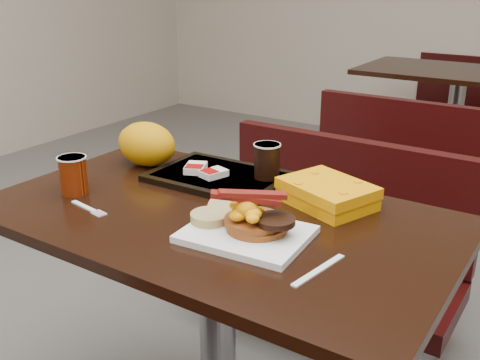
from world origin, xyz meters
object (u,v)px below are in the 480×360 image
Objects in this scene: bench_near_n at (325,244)px; pancake_stack at (257,223)px; bench_far_n at (476,110)px; table_far at (453,129)px; table_near at (218,336)px; coffee_cup_near at (73,175)px; fork at (84,206)px; hashbrown_sleeve_left at (196,168)px; clamshell at (327,194)px; knife at (319,270)px; platter at (246,234)px; coffee_cup_far at (267,161)px; tray at (219,177)px; bench_far_s at (420,160)px; hashbrown_sleeve_right at (214,173)px; paper_bag at (147,144)px.

pancake_stack is (0.16, -0.76, 0.42)m from bench_near_n.
table_far is at bearing -90.00° from bench_far_n.
coffee_cup_near reaches higher than table_near.
hashbrown_sleeve_left is at bearing 81.97° from fork.
bench_near_n is 0.68m from clamshell.
clamshell reaches higher than knife.
pancake_stack is (0.16, -2.66, 0.41)m from table_far.
bench_near_n is 0.98m from knife.
coffee_cup_far is (-0.14, 0.33, 0.06)m from platter.
tray reaches higher than table_near.
bench_far_s is at bearing -90.00° from bench_far_n.
coffee_cup_near reaches higher than bench_far_s.
knife reaches higher than table_near.
tray reaches higher than table_far.
hashbrown_sleeve_right is (-0.13, -3.12, 0.42)m from bench_far_n.
fork is at bearing -95.12° from bench_far_n.
hashbrown_sleeve_left is at bearing 138.19° from table_near.
pancake_stack is 0.83× the size of knife.
coffee_cup_far reaches higher than bench_far_s.
bench_near_n is at bearing 44.19° from hashbrown_sleeve_left.
platter is at bearing -46.55° from tray.
coffee_cup_far is at bearing -171.90° from clamshell.
knife reaches higher than bench_far_s.
coffee_cup_near is at bearing -101.49° from bench_far_s.
table_near is at bearing -36.03° from hashbrown_sleeve_right.
clamshell reaches higher than tray.
bench_far_n is (0.00, 0.70, -0.02)m from table_far.
clamshell reaches higher than bench_far_n.
paper_bag is (-0.27, 0.01, 0.04)m from hashbrown_sleeve_right.
pancake_stack is 1.05× the size of fork.
platter is 0.37m from hashbrown_sleeve_right.
bench_near_n is at bearing 79.43° from fork.
hashbrown_sleeve_right is (0.07, -0.01, -0.00)m from hashbrown_sleeve_left.
platter is at bearing -79.58° from bench_near_n.
hashbrown_sleeve_left is 0.20m from paper_bag.
paper_bag is at bearing 149.50° from platter.
paper_bag reaches higher than pancake_stack.
platter is 1.40× the size of paper_bag.
hashbrown_sleeve_left is (-0.36, 0.24, -0.00)m from pancake_stack.
clamshell is (0.35, 0.03, 0.00)m from hashbrown_sleeve_right.
table_far is 8.35× the size of pancake_stack.
hashbrown_sleeve_right is (0.28, 0.28, -0.02)m from coffee_cup_near.
clamshell reaches higher than bench_far_s.
clamshell is at bearing -12.61° from coffee_cup_far.
bench_far_s is at bearing 117.93° from clamshell.
table_near is 0.44m from pancake_stack.
tray is at bearing -114.85° from knife.
pancake_stack is (0.02, 0.02, 0.02)m from platter.
fork reaches higher than bench_far_s.
clamshell is at bearing 77.78° from pancake_stack.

